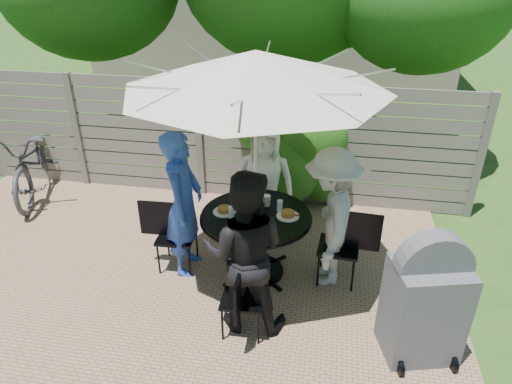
% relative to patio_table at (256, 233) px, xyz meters
% --- Properties ---
extents(patio_table, '(1.30, 1.30, 0.82)m').
position_rel_patio_table_xyz_m(patio_table, '(0.00, 0.00, 0.00)').
color(patio_table, black).
rests_on(patio_table, ground).
extents(umbrella, '(2.82, 2.82, 2.62)m').
position_rel_patio_table_xyz_m(umbrella, '(0.00, 0.00, 1.86)').
color(umbrella, silver).
rests_on(umbrella, ground).
extents(chair_back, '(0.48, 0.70, 0.96)m').
position_rel_patio_table_xyz_m(chair_back, '(-0.04, 0.97, -0.28)').
color(chair_back, black).
rests_on(chair_back, ground).
extents(person_back, '(0.82, 0.55, 1.63)m').
position_rel_patio_table_xyz_m(person_back, '(-0.04, 0.83, 0.24)').
color(person_back, white).
rests_on(person_back, ground).
extents(chair_left, '(0.66, 0.45, 0.89)m').
position_rel_patio_table_xyz_m(chair_left, '(-0.96, -0.04, -0.30)').
color(chair_left, black).
rests_on(chair_left, ground).
extents(person_left, '(0.45, 0.66, 1.77)m').
position_rel_patio_table_xyz_m(person_left, '(-0.83, -0.04, 0.31)').
color(person_left, '#2A4CB7').
rests_on(person_left, ground).
extents(chair_front, '(0.42, 0.63, 0.86)m').
position_rel_patio_table_xyz_m(chair_front, '(0.04, -0.96, -0.31)').
color(chair_front, black).
rests_on(chair_front, ground).
extents(person_front, '(0.88, 0.70, 1.74)m').
position_rel_patio_table_xyz_m(person_front, '(0.04, -0.83, 0.30)').
color(person_front, black).
rests_on(person_front, ground).
extents(chair_right, '(0.69, 0.48, 0.93)m').
position_rel_patio_table_xyz_m(chair_right, '(0.96, 0.04, -0.29)').
color(chair_right, black).
rests_on(chair_right, ground).
extents(person_right, '(0.66, 1.09, 1.65)m').
position_rel_patio_table_xyz_m(person_right, '(0.83, 0.04, 0.26)').
color(person_right, '#B9B9B4').
rests_on(person_right, ground).
extents(plate_back, '(0.26, 0.26, 0.06)m').
position_rel_patio_table_xyz_m(plate_back, '(-0.02, 0.36, 0.27)').
color(plate_back, white).
rests_on(plate_back, patio_table).
extents(plate_left, '(0.26, 0.26, 0.06)m').
position_rel_patio_table_xyz_m(plate_left, '(-0.36, -0.02, 0.27)').
color(plate_left, white).
rests_on(plate_left, patio_table).
extents(plate_front, '(0.26, 0.26, 0.06)m').
position_rel_patio_table_xyz_m(plate_front, '(0.02, -0.36, 0.27)').
color(plate_front, white).
rests_on(plate_front, patio_table).
extents(plate_right, '(0.26, 0.26, 0.06)m').
position_rel_patio_table_xyz_m(plate_right, '(0.36, 0.02, 0.27)').
color(plate_right, white).
rests_on(plate_right, patio_table).
extents(glass_back, '(0.07, 0.07, 0.14)m').
position_rel_patio_table_xyz_m(glass_back, '(-0.12, 0.25, 0.32)').
color(glass_back, silver).
rests_on(glass_back, patio_table).
extents(glass_left, '(0.07, 0.07, 0.14)m').
position_rel_patio_table_xyz_m(glass_left, '(-0.25, -0.12, 0.32)').
color(glass_left, silver).
rests_on(glass_left, patio_table).
extents(glass_right, '(0.07, 0.07, 0.14)m').
position_rel_patio_table_xyz_m(glass_right, '(0.25, 0.12, 0.32)').
color(glass_right, silver).
rests_on(glass_right, patio_table).
extents(syrup_jug, '(0.09, 0.09, 0.16)m').
position_rel_patio_table_xyz_m(syrup_jug, '(-0.06, 0.05, 0.33)').
color(syrup_jug, '#59280C').
rests_on(syrup_jug, patio_table).
extents(coffee_cup, '(0.08, 0.08, 0.12)m').
position_rel_patio_table_xyz_m(coffee_cup, '(0.09, 0.22, 0.31)').
color(coffee_cup, '#C6B293').
rests_on(coffee_cup, patio_table).
extents(bicycle, '(1.37, 2.24, 1.11)m').
position_rel_patio_table_xyz_m(bicycle, '(-3.76, 1.46, -0.02)').
color(bicycle, '#333338').
rests_on(bicycle, ground).
extents(bbq_grill, '(0.77, 0.66, 1.34)m').
position_rel_patio_table_xyz_m(bbq_grill, '(1.73, -0.93, 0.04)').
color(bbq_grill, '#515156').
rests_on(bbq_grill, ground).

